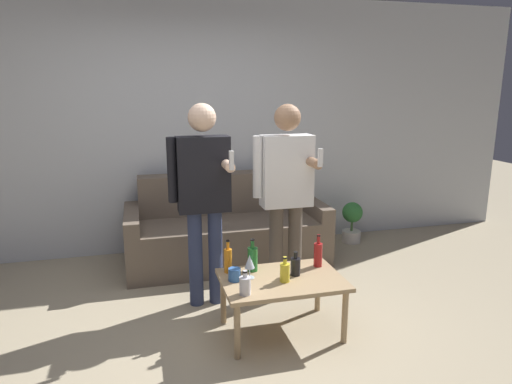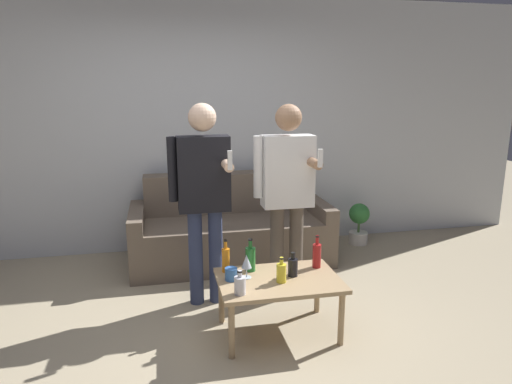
% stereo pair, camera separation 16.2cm
% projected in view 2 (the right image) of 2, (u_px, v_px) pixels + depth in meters
% --- Properties ---
extents(ground_plane, '(16.00, 16.00, 0.00)m').
position_uv_depth(ground_plane, '(216.00, 347.00, 3.18)').
color(ground_plane, tan).
extents(wall_back, '(8.00, 0.06, 2.70)m').
position_uv_depth(wall_back, '(188.00, 126.00, 4.88)').
color(wall_back, silver).
rests_on(wall_back, ground_plane).
extents(couch, '(2.00, 0.87, 0.87)m').
position_uv_depth(couch, '(230.00, 230.00, 4.72)').
color(couch, '#6B5B4C').
rests_on(couch, ground_plane).
extents(coffee_table, '(0.87, 0.59, 0.43)m').
position_uv_depth(coffee_table, '(279.00, 285.00, 3.28)').
color(coffee_table, tan).
rests_on(coffee_table, ground_plane).
extents(bottle_orange, '(0.06, 0.06, 0.25)m').
position_uv_depth(bottle_orange, '(317.00, 255.00, 3.45)').
color(bottle_orange, '#B21E1E').
rests_on(bottle_orange, coffee_table).
extents(bottle_green, '(0.06, 0.06, 0.25)m').
position_uv_depth(bottle_green, '(226.00, 259.00, 3.36)').
color(bottle_green, orange).
rests_on(bottle_green, coffee_table).
extents(bottle_dark, '(0.08, 0.08, 0.17)m').
position_uv_depth(bottle_dark, '(240.00, 285.00, 3.01)').
color(bottle_dark, silver).
rests_on(bottle_dark, coffee_table).
extents(bottle_yellow, '(0.07, 0.07, 0.18)m').
position_uv_depth(bottle_yellow, '(281.00, 272.00, 3.19)').
color(bottle_yellow, yellow).
rests_on(bottle_yellow, coffee_table).
extents(bottle_red, '(0.07, 0.07, 0.18)m').
position_uv_depth(bottle_red, '(293.00, 267.00, 3.30)').
color(bottle_red, black).
rests_on(bottle_red, coffee_table).
extents(bottle_clear, '(0.07, 0.07, 0.25)m').
position_uv_depth(bottle_clear, '(250.00, 258.00, 3.38)').
color(bottle_clear, '#23752D').
rests_on(bottle_clear, coffee_table).
extents(wine_glass_near, '(0.07, 0.07, 0.18)m').
position_uv_depth(wine_glass_near, '(247.00, 262.00, 3.25)').
color(wine_glass_near, silver).
rests_on(wine_glass_near, coffee_table).
extents(cup_on_table, '(0.09, 0.09, 0.09)m').
position_uv_depth(cup_on_table, '(231.00, 274.00, 3.23)').
color(cup_on_table, '#3366B2').
rests_on(cup_on_table, coffee_table).
extents(person_standing_left, '(0.48, 0.42, 1.65)m').
position_uv_depth(person_standing_left, '(203.00, 189.00, 3.62)').
color(person_standing_left, navy).
rests_on(person_standing_left, ground_plane).
extents(person_standing_right, '(0.50, 0.42, 1.63)m').
position_uv_depth(person_standing_right, '(287.00, 186.00, 3.78)').
color(person_standing_right, brown).
rests_on(person_standing_right, ground_plane).
extents(potted_plant, '(0.23, 0.23, 0.47)m').
position_uv_depth(potted_plant, '(359.00, 222.00, 5.20)').
color(potted_plant, silver).
rests_on(potted_plant, ground_plane).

